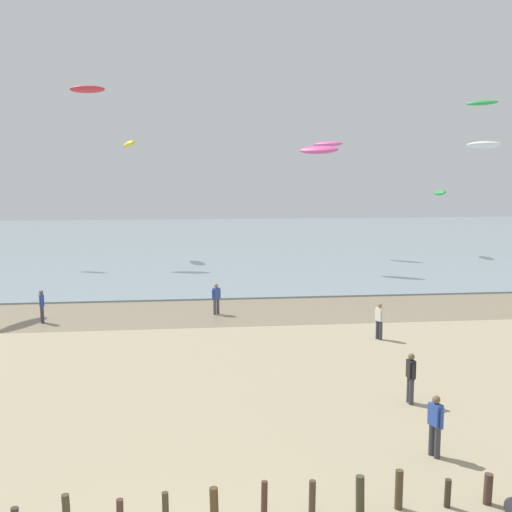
{
  "coord_description": "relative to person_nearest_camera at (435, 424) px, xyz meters",
  "views": [
    {
      "loc": [
        0.14,
        -10.06,
        7.5
      ],
      "look_at": [
        2.67,
        11.98,
        4.6
      ],
      "focal_mm": 42.82,
      "sensor_mm": 36.0,
      "label": 1
    }
  ],
  "objects": [
    {
      "name": "kite_aloft_2",
      "position": [
        17.25,
        40.31,
        5.08
      ],
      "size": [
        1.53,
        3.03,
        0.78
      ],
      "primitive_type": "ellipsoid",
      "rotation": [
        0.38,
        0.0,
        4.53
      ],
      "color": "green"
    },
    {
      "name": "kite_aloft_11",
      "position": [
        6.59,
        41.16,
        9.55
      ],
      "size": [
        2.93,
        2.81,
        0.6
      ],
      "primitive_type": "ellipsoid",
      "rotation": [
        0.12,
        0.0,
        5.54
      ],
      "color": "#E54C99"
    },
    {
      "name": "kite_aloft_8",
      "position": [
        3.8,
        32.32,
        8.64
      ],
      "size": [
        3.35,
        2.87,
        0.92
      ],
      "primitive_type": "ellipsoid",
      "rotation": [
        -0.43,
        0.0,
        2.52
      ],
      "color": "#E54C99"
    },
    {
      "name": "person_right_flank",
      "position": [
        -14.0,
        16.85,
        0.0
      ],
      "size": [
        0.32,
        0.54,
        1.71
      ],
      "color": "#383842",
      "rests_on": "ground"
    },
    {
      "name": "person_left_flank",
      "position": [
        -4.98,
        17.78,
        0.0
      ],
      "size": [
        0.49,
        0.38,
        1.71
      ],
      "color": "#4C4C56",
      "rests_on": "ground"
    },
    {
      "name": "sea",
      "position": [
        -6.7,
        56.72,
        -0.87
      ],
      "size": [
        160.0,
        70.0,
        0.1
      ],
      "primitive_type": "cube",
      "color": "#7F939E",
      "rests_on": "ground"
    },
    {
      "name": "kite_aloft_5",
      "position": [
        17.6,
        32.91,
        9.13
      ],
      "size": [
        2.62,
        3.13,
        0.78
      ],
      "primitive_type": "ellipsoid",
      "rotation": [
        -0.33,
        0.0,
        5.31
      ],
      "color": "white"
    },
    {
      "name": "person_mid_beach",
      "position": [
        2.26,
        11.76,
        0.0
      ],
      "size": [
        0.35,
        0.53,
        1.71
      ],
      "color": "#383842",
      "rests_on": "ground"
    },
    {
      "name": "kite_aloft_9",
      "position": [
        -11.6,
        42.29,
        9.52
      ],
      "size": [
        1.81,
        3.36,
        0.9
      ],
      "primitive_type": "ellipsoid",
      "rotation": [
        0.44,
        0.0,
        4.93
      ],
      "color": "yellow"
    },
    {
      "name": "person_nearest_camera",
      "position": [
        0.0,
        0.0,
        0.0
      ],
      "size": [
        0.33,
        0.54,
        1.71
      ],
      "color": "#383842",
      "rests_on": "ground"
    },
    {
      "name": "wet_sand_strip",
      "position": [
        -6.7,
        18.29,
        -0.91
      ],
      "size": [
        120.0,
        6.86,
        0.01
      ],
      "primitive_type": "cube",
      "color": "#84755B",
      "rests_on": "ground"
    },
    {
      "name": "person_far_down_beach",
      "position": [
        0.77,
        3.83,
        0.0
      ],
      "size": [
        0.22,
        0.57,
        1.71
      ],
      "color": "#383842",
      "rests_on": "ground"
    },
    {
      "name": "kite_aloft_0",
      "position": [
        -14.7,
        39.22,
        13.89
      ],
      "size": [
        3.23,
        1.68,
        0.82
      ],
      "primitive_type": "ellipsoid",
      "rotation": [
        0.37,
        0.0,
        2.94
      ],
      "color": "red"
    },
    {
      "name": "kite_aloft_3",
      "position": [
        13.19,
        24.73,
        11.47
      ],
      "size": [
        2.11,
        1.91,
        0.49
      ],
      "primitive_type": "ellipsoid",
      "rotation": [
        0.24,
        0.0,
        5.6
      ],
      "color": "green"
    },
    {
      "name": "groyne_near",
      "position": [
        -3.52,
        -2.47,
        -0.53
      ],
      "size": [
        12.86,
        0.36,
        0.92
      ],
      "color": "#3F312C",
      "rests_on": "ground"
    }
  ]
}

